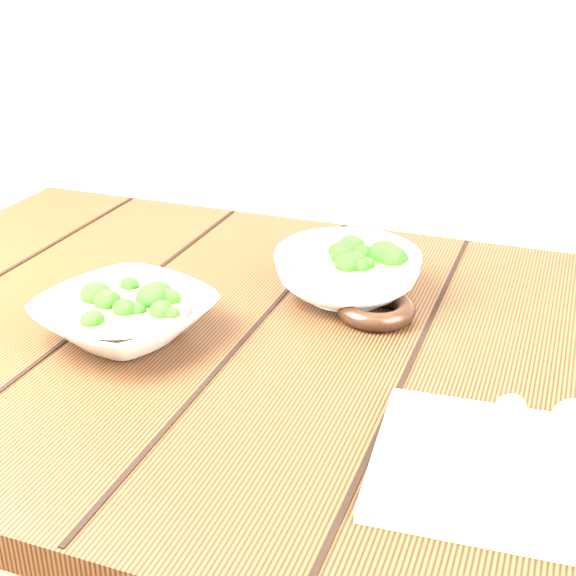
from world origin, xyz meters
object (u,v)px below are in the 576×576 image
(table, at_px, (267,417))
(napkin, at_px, (508,471))
(soup_bowl_back, at_px, (347,272))
(trivet, at_px, (376,309))
(soup_bowl_front, at_px, (125,315))

(table, distance_m, napkin, 0.38)
(soup_bowl_back, height_order, trivet, soup_bowl_back)
(table, relative_size, napkin, 4.95)
(table, xyz_separation_m, napkin, (0.31, -0.18, 0.13))
(table, bearing_deg, napkin, -30.07)
(napkin, bearing_deg, trivet, 121.68)
(table, bearing_deg, trivet, 38.30)
(soup_bowl_front, relative_size, soup_bowl_back, 1.05)
(trivet, xyz_separation_m, napkin, (0.19, -0.27, -0.01))
(napkin, bearing_deg, soup_bowl_front, 161.77)
(table, distance_m, soup_bowl_back, 0.22)
(table, xyz_separation_m, soup_bowl_back, (0.06, 0.14, 0.15))
(soup_bowl_back, bearing_deg, soup_bowl_front, -137.07)
(soup_bowl_back, relative_size, napkin, 0.97)
(table, height_order, napkin, napkin)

